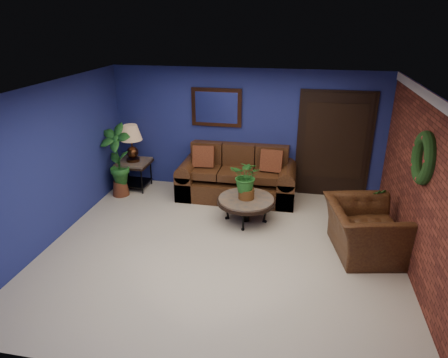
% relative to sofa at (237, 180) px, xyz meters
% --- Properties ---
extents(floor, '(5.50, 5.50, 0.00)m').
position_rel_sofa_xyz_m(floor, '(0.10, -2.09, -0.34)').
color(floor, beige).
rests_on(floor, ground).
extents(wall_back, '(5.50, 0.04, 2.50)m').
position_rel_sofa_xyz_m(wall_back, '(0.10, 0.41, 0.91)').
color(wall_back, navy).
rests_on(wall_back, ground).
extents(wall_left, '(0.04, 5.00, 2.50)m').
position_rel_sofa_xyz_m(wall_left, '(-2.65, -2.09, 0.91)').
color(wall_left, navy).
rests_on(wall_left, ground).
extents(wall_right_brick, '(0.04, 5.00, 2.50)m').
position_rel_sofa_xyz_m(wall_right_brick, '(2.85, -2.09, 0.91)').
color(wall_right_brick, maroon).
rests_on(wall_right_brick, ground).
extents(ceiling, '(5.50, 5.00, 0.02)m').
position_rel_sofa_xyz_m(ceiling, '(0.10, -2.09, 2.16)').
color(ceiling, white).
rests_on(ceiling, wall_back).
extents(crown_molding, '(0.03, 5.00, 0.14)m').
position_rel_sofa_xyz_m(crown_molding, '(2.82, -2.09, 2.09)').
color(crown_molding, white).
rests_on(crown_molding, wall_right_brick).
extents(wall_mirror, '(1.02, 0.06, 0.77)m').
position_rel_sofa_xyz_m(wall_mirror, '(-0.50, 0.37, 1.38)').
color(wall_mirror, '#422211').
rests_on(wall_mirror, wall_back).
extents(closet_door, '(1.44, 0.06, 2.18)m').
position_rel_sofa_xyz_m(closet_door, '(1.85, 0.38, 0.71)').
color(closet_door, black).
rests_on(closet_door, wall_back).
extents(wreath, '(0.16, 0.72, 0.72)m').
position_rel_sofa_xyz_m(wreath, '(2.79, -2.04, 1.36)').
color(wreath, black).
rests_on(wreath, wall_right_brick).
extents(sofa, '(2.32, 1.00, 1.04)m').
position_rel_sofa_xyz_m(sofa, '(0.00, 0.00, 0.00)').
color(sofa, '#4C2F15').
rests_on(sofa, ground).
extents(coffee_table, '(1.04, 1.04, 0.45)m').
position_rel_sofa_xyz_m(coffee_table, '(0.33, -1.06, 0.05)').
color(coffee_table, '#4C4642').
rests_on(coffee_table, ground).
extents(end_table, '(0.67, 0.67, 0.61)m').
position_rel_sofa_xyz_m(end_table, '(-2.20, -0.04, 0.12)').
color(end_table, '#4C4642').
rests_on(end_table, ground).
extents(table_lamp, '(0.45, 0.45, 0.74)m').
position_rel_sofa_xyz_m(table_lamp, '(-2.20, -0.04, 0.75)').
color(table_lamp, '#422211').
rests_on(table_lamp, end_table).
extents(side_chair, '(0.47, 0.47, 0.97)m').
position_rel_sofa_xyz_m(side_chair, '(0.34, 0.03, 0.20)').
color(side_chair, '#502717').
rests_on(side_chair, ground).
extents(armchair, '(1.28, 1.40, 0.79)m').
position_rel_sofa_xyz_m(armchair, '(2.25, -1.73, 0.05)').
color(armchair, '#4C2F15').
rests_on(armchair, ground).
extents(coffee_plant, '(0.61, 0.55, 0.72)m').
position_rel_sofa_xyz_m(coffee_plant, '(0.33, -1.06, 0.50)').
color(coffee_plant, brown).
rests_on(coffee_plant, coffee_table).
extents(floor_plant, '(0.40, 0.33, 0.85)m').
position_rel_sofa_xyz_m(floor_plant, '(2.45, -1.08, 0.10)').
color(floor_plant, brown).
rests_on(floor_plant, ground).
extents(tall_plant, '(0.73, 0.58, 1.48)m').
position_rel_sofa_xyz_m(tall_plant, '(-2.35, -0.44, 0.46)').
color(tall_plant, brown).
rests_on(tall_plant, ground).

